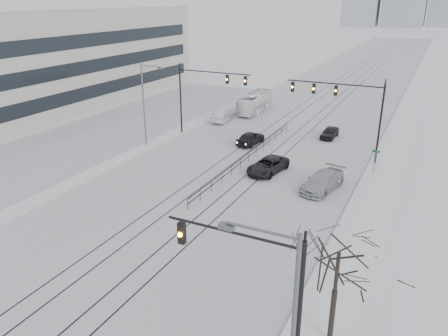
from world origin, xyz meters
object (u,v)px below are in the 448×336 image
at_px(bare_tree, 338,263).
at_px(sedan_nb_far, 330,133).
at_px(sedan_nb_right, 323,181).
at_px(box_truck, 255,103).
at_px(sedan_sb_inner, 251,138).
at_px(traffic_mast_near, 262,284).
at_px(sedan_nb_front, 268,166).
at_px(sedan_sb_outer, 223,116).

bearing_deg(bare_tree, sedan_nb_far, 103.51).
bearing_deg(bare_tree, sedan_nb_right, 105.46).
xyz_separation_m(sedan_nb_right, box_truck, (-15.76, 23.01, 0.55)).
distance_m(sedan_sb_inner, box_truck, 15.21).
relative_size(sedan_nb_right, box_truck, 0.56).
relative_size(bare_tree, box_truck, 0.64).
bearing_deg(bare_tree, traffic_mast_near, -128.76).
xyz_separation_m(sedan_nb_front, sedan_nb_right, (5.62, -1.65, 0.08)).
xyz_separation_m(traffic_mast_near, box_truck, (-18.18, 43.52, -3.23)).
bearing_deg(sedan_sb_outer, sedan_sb_inner, 130.94).
xyz_separation_m(bare_tree, sedan_nb_right, (-4.84, 17.50, -3.71)).
bearing_deg(sedan_nb_right, sedan_nb_front, 175.60).
distance_m(bare_tree, sedan_nb_far, 33.74).
height_order(sedan_sb_inner, sedan_sb_outer, sedan_sb_outer).
xyz_separation_m(bare_tree, box_truck, (-20.60, 40.51, -3.16)).
height_order(sedan_nb_front, sedan_nb_right, sedan_nb_right).
distance_m(bare_tree, sedan_sb_outer, 40.55).
height_order(sedan_sb_inner, sedan_nb_right, sedan_nb_right).
height_order(sedan_sb_outer, sedan_nb_front, sedan_sb_outer).
distance_m(bare_tree, sedan_sb_inner, 30.61).
bearing_deg(sedan_nb_front, box_truck, 124.92).
height_order(sedan_sb_outer, sedan_nb_right, sedan_sb_outer).
bearing_deg(sedan_nb_front, sedan_sb_inner, 133.32).
height_order(sedan_sb_inner, box_truck, box_truck).
relative_size(sedan_sb_inner, sedan_sb_outer, 0.91).
relative_size(sedan_sb_inner, sedan_nb_front, 0.86).
bearing_deg(sedan_sb_outer, sedan_nb_right, 134.29).
xyz_separation_m(traffic_mast_near, sedan_nb_right, (-2.43, 20.50, -3.78)).
relative_size(sedan_sb_inner, box_truck, 0.46).
height_order(traffic_mast_near, sedan_sb_outer, traffic_mast_near).
bearing_deg(box_truck, sedan_sb_inner, 107.43).
bearing_deg(traffic_mast_near, sedan_nb_right, 96.76).
bearing_deg(sedan_nb_front, sedan_nb_far, 88.47).
relative_size(traffic_mast_near, sedan_sb_outer, 1.47).
bearing_deg(sedan_sb_outer, sedan_nb_far, 172.85).
bearing_deg(sedan_sb_inner, sedan_nb_front, 129.06).
bearing_deg(sedan_sb_outer, bare_tree, 120.58).
height_order(bare_tree, sedan_nb_right, bare_tree).
height_order(bare_tree, sedan_nb_far, bare_tree).
xyz_separation_m(traffic_mast_near, sedan_nb_far, (-5.42, 35.60, -3.91)).
bearing_deg(sedan_sb_outer, traffic_mast_near, 115.53).
height_order(sedan_nb_front, sedan_nb_far, sedan_nb_front).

